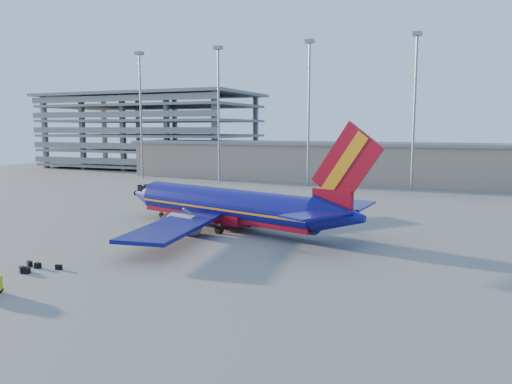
{
  "coord_description": "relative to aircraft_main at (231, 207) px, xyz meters",
  "views": [
    {
      "loc": [
        24.6,
        -49.67,
        11.61
      ],
      "look_at": [
        1.34,
        4.67,
        4.0
      ],
      "focal_mm": 35.0,
      "sensor_mm": 36.0,
      "label": 1
    }
  ],
  "objects": [
    {
      "name": "ground",
      "position": [
        0.32,
        -1.15,
        -2.62
      ],
      "size": [
        220.0,
        220.0,
        0.0
      ],
      "primitive_type": "plane",
      "color": "slate",
      "rests_on": "ground"
    },
    {
      "name": "light_mast_row",
      "position": [
        5.32,
        44.85,
        14.94
      ],
      "size": [
        101.6,
        1.6,
        28.65
      ],
      "color": "gray",
      "rests_on": "ground"
    },
    {
      "name": "aircraft_main",
      "position": [
        0.0,
        0.0,
        0.0
      ],
      "size": [
        35.33,
        33.5,
        12.25
      ],
      "rotation": [
        0.0,
        0.0,
        -0.28
      ],
      "color": "navy",
      "rests_on": "ground"
    },
    {
      "name": "parking_garage",
      "position": [
        -61.68,
        72.9,
        9.11
      ],
      "size": [
        62.0,
        32.0,
        21.4
      ],
      "color": "slate",
      "rests_on": "ground"
    },
    {
      "name": "terminal_building",
      "position": [
        10.32,
        56.85,
        1.7
      ],
      "size": [
        122.0,
        16.0,
        8.5
      ],
      "color": "gray",
      "rests_on": "ground"
    },
    {
      "name": "luggage_pile",
      "position": [
        -7.64,
        -21.5,
        -2.39
      ],
      "size": [
        3.64,
        2.36,
        0.52
      ],
      "color": "black",
      "rests_on": "ground"
    }
  ]
}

